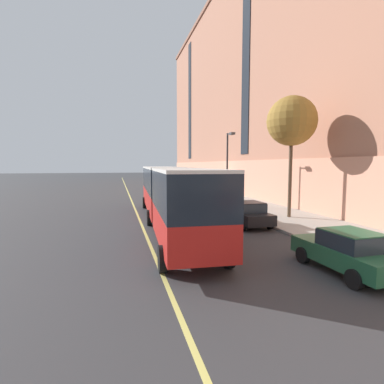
{
  "coord_description": "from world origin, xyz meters",
  "views": [
    {
      "loc": [
        -2.97,
        -19.56,
        3.9
      ],
      "look_at": [
        2.64,
        2.71,
        1.8
      ],
      "focal_mm": 28.0,
      "sensor_mm": 36.0,
      "label": 1
    }
  ],
  "objects_px": {
    "street_lamp": "(228,161)",
    "fire_hydrant": "(220,200)",
    "parked_car_green_1": "(347,252)",
    "parked_car_silver_3": "(180,188)",
    "city_bus": "(169,192)",
    "street_tree_mid_block": "(292,121)",
    "parked_car_navy_4": "(168,184)",
    "parked_car_black_2": "(247,214)",
    "parked_car_red_6": "(190,192)",
    "parked_car_navy_7": "(207,199)"
  },
  "relations": [
    {
      "from": "street_lamp",
      "to": "fire_hydrant",
      "type": "height_order",
      "value": "street_lamp"
    },
    {
      "from": "fire_hydrant",
      "to": "parked_car_green_1",
      "type": "bearing_deg",
      "value": -95.28
    },
    {
      "from": "parked_car_green_1",
      "to": "parked_car_silver_3",
      "type": "distance_m",
      "value": 30.21
    },
    {
      "from": "city_bus",
      "to": "street_tree_mid_block",
      "type": "xyz_separation_m",
      "value": [
        8.79,
        0.14,
        4.77
      ]
    },
    {
      "from": "city_bus",
      "to": "fire_hydrant",
      "type": "xyz_separation_m",
      "value": [
        6.5,
        8.42,
        -1.66
      ]
    },
    {
      "from": "parked_car_green_1",
      "to": "parked_car_silver_3",
      "type": "height_order",
      "value": "same"
    },
    {
      "from": "parked_car_green_1",
      "to": "parked_car_navy_4",
      "type": "relative_size",
      "value": 0.93
    },
    {
      "from": "parked_car_black_2",
      "to": "parked_car_red_6",
      "type": "xyz_separation_m",
      "value": [
        0.03,
        15.4,
        0.0
      ]
    },
    {
      "from": "parked_car_black_2",
      "to": "parked_car_silver_3",
      "type": "distance_m",
      "value": 21.57
    },
    {
      "from": "parked_car_green_1",
      "to": "street_lamp",
      "type": "height_order",
      "value": "street_lamp"
    },
    {
      "from": "parked_car_green_1",
      "to": "parked_car_red_6",
      "type": "height_order",
      "value": "same"
    },
    {
      "from": "parked_car_red_6",
      "to": "street_lamp",
      "type": "relative_size",
      "value": 0.71
    },
    {
      "from": "parked_car_black_2",
      "to": "parked_car_navy_4",
      "type": "relative_size",
      "value": 0.95
    },
    {
      "from": "street_lamp",
      "to": "fire_hydrant",
      "type": "distance_m",
      "value": 4.1
    },
    {
      "from": "parked_car_red_6",
      "to": "street_tree_mid_block",
      "type": "distance_m",
      "value": 15.7
    },
    {
      "from": "parked_car_red_6",
      "to": "parked_car_navy_7",
      "type": "xyz_separation_m",
      "value": [
        -0.06,
        -6.64,
        0.0
      ]
    },
    {
      "from": "street_tree_mid_block",
      "to": "fire_hydrant",
      "type": "height_order",
      "value": "street_tree_mid_block"
    },
    {
      "from": "parked_car_navy_4",
      "to": "fire_hydrant",
      "type": "xyz_separation_m",
      "value": [
        1.62,
        -20.55,
        -0.29
      ]
    },
    {
      "from": "city_bus",
      "to": "street_lamp",
      "type": "bearing_deg",
      "value": 45.44
    },
    {
      "from": "parked_car_navy_4",
      "to": "parked_car_black_2",
      "type": "bearing_deg",
      "value": -90.05
    },
    {
      "from": "street_tree_mid_block",
      "to": "fire_hydrant",
      "type": "distance_m",
      "value": 10.73
    },
    {
      "from": "parked_car_silver_3",
      "to": "parked_car_green_1",
      "type": "bearing_deg",
      "value": -90.2
    },
    {
      "from": "parked_car_silver_3",
      "to": "parked_car_navy_4",
      "type": "distance_m",
      "value": 8.76
    },
    {
      "from": "parked_car_red_6",
      "to": "fire_hydrant",
      "type": "distance_m",
      "value": 5.87
    },
    {
      "from": "fire_hydrant",
      "to": "parked_car_red_6",
      "type": "bearing_deg",
      "value": 106.06
    },
    {
      "from": "parked_car_red_6",
      "to": "street_lamp",
      "type": "xyz_separation_m",
      "value": [
        1.72,
        -7.35,
        3.43
      ]
    },
    {
      "from": "parked_car_green_1",
      "to": "street_tree_mid_block",
      "type": "xyz_separation_m",
      "value": [
        3.99,
        10.14,
        6.14
      ]
    },
    {
      "from": "parked_car_black_2",
      "to": "parked_car_silver_3",
      "type": "bearing_deg",
      "value": 89.87
    },
    {
      "from": "city_bus",
      "to": "parked_car_green_1",
      "type": "relative_size",
      "value": 4.69
    },
    {
      "from": "street_tree_mid_block",
      "to": "parked_car_navy_4",
      "type": "bearing_deg",
      "value": 97.73
    },
    {
      "from": "parked_car_green_1",
      "to": "street_lamp",
      "type": "xyz_separation_m",
      "value": [
        1.8,
        16.7,
        3.43
      ]
    },
    {
      "from": "parked_car_navy_4",
      "to": "parked_car_red_6",
      "type": "height_order",
      "value": "same"
    },
    {
      "from": "parked_car_red_6",
      "to": "parked_car_navy_7",
      "type": "distance_m",
      "value": 6.64
    },
    {
      "from": "parked_car_navy_4",
      "to": "street_tree_mid_block",
      "type": "relative_size",
      "value": 0.54
    },
    {
      "from": "parked_car_green_1",
      "to": "parked_car_black_2",
      "type": "xyz_separation_m",
      "value": [
        0.06,
        8.64,
        0.0
      ]
    },
    {
      "from": "city_bus",
      "to": "street_lamp",
      "type": "relative_size",
      "value": 3.03
    },
    {
      "from": "parked_car_black_2",
      "to": "parked_car_navy_4",
      "type": "distance_m",
      "value": 30.33
    },
    {
      "from": "parked_car_black_2",
      "to": "parked_car_navy_7",
      "type": "relative_size",
      "value": 0.97
    },
    {
      "from": "city_bus",
      "to": "parked_car_black_2",
      "type": "xyz_separation_m",
      "value": [
        4.86,
        -1.35,
        -1.37
      ]
    },
    {
      "from": "parked_car_navy_4",
      "to": "parked_car_navy_7",
      "type": "relative_size",
      "value": 1.03
    },
    {
      "from": "street_tree_mid_block",
      "to": "fire_hydrant",
      "type": "bearing_deg",
      "value": 105.47
    },
    {
      "from": "parked_car_red_6",
      "to": "street_lamp",
      "type": "distance_m",
      "value": 8.29
    },
    {
      "from": "parked_car_navy_7",
      "to": "street_lamp",
      "type": "bearing_deg",
      "value": -21.71
    },
    {
      "from": "parked_car_navy_7",
      "to": "parked_car_red_6",
      "type": "bearing_deg",
      "value": 89.49
    },
    {
      "from": "parked_car_green_1",
      "to": "parked_car_silver_3",
      "type": "xyz_separation_m",
      "value": [
        0.11,
        30.21,
        0.0
      ]
    },
    {
      "from": "street_lamp",
      "to": "fire_hydrant",
      "type": "bearing_deg",
      "value": 93.33
    },
    {
      "from": "fire_hydrant",
      "to": "parked_car_navy_4",
      "type": "bearing_deg",
      "value": 94.51
    },
    {
      "from": "street_tree_mid_block",
      "to": "parked_car_black_2",
      "type": "bearing_deg",
      "value": -159.27
    },
    {
      "from": "parked_car_red_6",
      "to": "street_tree_mid_block",
      "type": "xyz_separation_m",
      "value": [
        3.91,
        -13.91,
        6.14
      ]
    },
    {
      "from": "parked_car_silver_3",
      "to": "fire_hydrant",
      "type": "xyz_separation_m",
      "value": [
        1.6,
        -11.8,
        -0.29
      ]
    }
  ]
}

